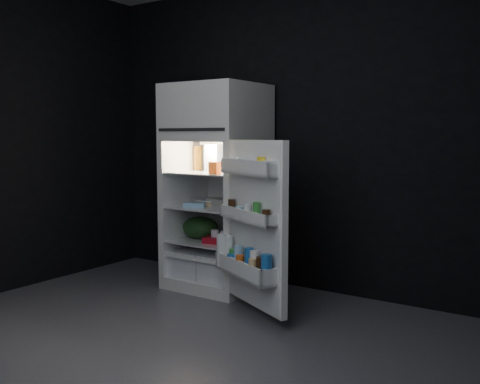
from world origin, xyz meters
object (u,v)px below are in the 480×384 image
Objects in this scene: egg_carton at (221,203)px; yogurt_tray at (221,240)px; fridge_door at (252,227)px; refrigerator at (218,180)px; milk_jug at (216,158)px.

egg_carton is 0.33m from yogurt_tray.
fridge_door is 0.80m from egg_carton.
fridge_door is (0.71, -0.55, -0.28)m from refrigerator.
yogurt_tray is at bearing -47.95° from refrigerator.
refrigerator is 0.94m from fridge_door.
fridge_door is at bearing -31.68° from milk_jug.
refrigerator is at bearing -21.48° from milk_jug.
refrigerator is 6.31× the size of yogurt_tray.
milk_jug is at bearing 121.90° from yogurt_tray.
egg_carton is 1.01× the size of yogurt_tray.
refrigerator reaches higher than yogurt_tray.
refrigerator is at bearing 142.35° from fridge_door.
egg_carton is (0.08, -0.07, -0.19)m from refrigerator.
fridge_door is 4.32× the size of yogurt_tray.
milk_jug reaches higher than egg_carton.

